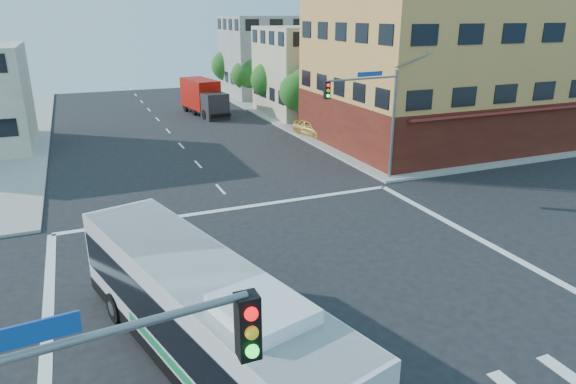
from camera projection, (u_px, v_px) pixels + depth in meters
name	position (u px, v px, depth m)	size (l,w,h in m)	color
ground	(309.00, 287.00, 20.29)	(120.00, 120.00, 0.00)	black
sidewalk_ne	(447.00, 100.00, 63.47)	(50.00, 50.00, 0.15)	#99978E
corner_building_ne	(438.00, 70.00, 41.71)	(18.10, 15.44, 14.00)	#D1904B
building_east_near	(320.00, 71.00, 54.59)	(12.06, 10.06, 9.00)	#B8AD8D
building_east_far	(273.00, 56.00, 66.63)	(12.06, 10.06, 10.00)	#A0A19B
signal_mast_ne	(372.00, 105.00, 31.20)	(7.91, 1.13, 8.07)	slate
street_tree_a	(300.00, 89.00, 47.77)	(3.60, 3.60, 5.53)	#382614
street_tree_b	(269.00, 78.00, 54.69)	(3.80, 3.80, 5.79)	#382614
street_tree_c	(246.00, 73.00, 61.76)	(3.40, 3.40, 5.29)	#382614
street_tree_d	(227.00, 64.00, 68.59)	(4.00, 4.00, 6.03)	#382614
transit_bus	(202.00, 314.00, 15.18)	(5.94, 12.92, 3.75)	black
box_truck	(204.00, 98.00, 54.42)	(3.50, 8.33, 3.63)	#242328
parked_car	(313.00, 128.00, 45.02)	(1.76, 4.38, 1.49)	gold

